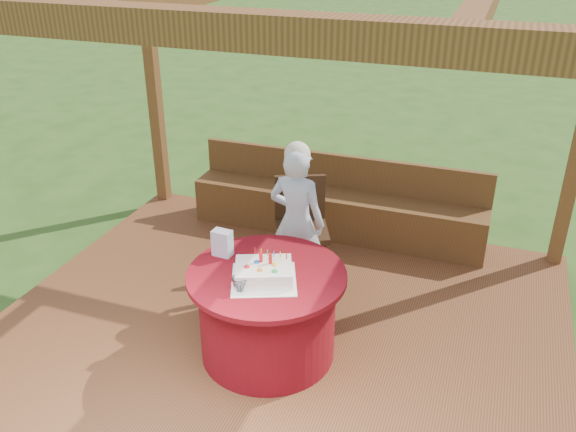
{
  "coord_description": "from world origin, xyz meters",
  "views": [
    {
      "loc": [
        1.44,
        -3.74,
        3.12
      ],
      "look_at": [
        0.0,
        0.25,
        1.0
      ],
      "focal_mm": 38.0,
      "sensor_mm": 36.0,
      "label": 1
    }
  ],
  "objects_px": {
    "table": "(267,313)",
    "elderly_woman": "(297,219)",
    "chair": "(301,222)",
    "bench": "(336,209)",
    "drinking_glass": "(240,284)",
    "gift_bag": "(222,243)",
    "birthday_cake": "(264,273)"
  },
  "relations": [
    {
      "from": "table",
      "to": "drinking_glass",
      "type": "relative_size",
      "value": 10.3
    },
    {
      "from": "table",
      "to": "chair",
      "type": "xyz_separation_m",
      "value": [
        -0.15,
        1.2,
        0.15
      ]
    },
    {
      "from": "chair",
      "to": "birthday_cake",
      "type": "relative_size",
      "value": 1.56
    },
    {
      "from": "chair",
      "to": "elderly_woman",
      "type": "relative_size",
      "value": 0.66
    },
    {
      "from": "elderly_woman",
      "to": "drinking_glass",
      "type": "relative_size",
      "value": 12.36
    },
    {
      "from": "bench",
      "to": "birthday_cake",
      "type": "distance_m",
      "value": 2.19
    },
    {
      "from": "birthday_cake",
      "to": "bench",
      "type": "bearing_deg",
      "value": 91.61
    },
    {
      "from": "bench",
      "to": "drinking_glass",
      "type": "bearing_deg",
      "value": -91.03
    },
    {
      "from": "chair",
      "to": "elderly_woman",
      "type": "distance_m",
      "value": 0.36
    },
    {
      "from": "gift_bag",
      "to": "drinking_glass",
      "type": "height_order",
      "value": "gift_bag"
    },
    {
      "from": "chair",
      "to": "elderly_woman",
      "type": "bearing_deg",
      "value": -77.96
    },
    {
      "from": "bench",
      "to": "elderly_woman",
      "type": "distance_m",
      "value": 1.23
    },
    {
      "from": "gift_bag",
      "to": "chair",
      "type": "bearing_deg",
      "value": 80.39
    },
    {
      "from": "drinking_glass",
      "to": "gift_bag",
      "type": "bearing_deg",
      "value": 128.63
    },
    {
      "from": "elderly_woman",
      "to": "gift_bag",
      "type": "bearing_deg",
      "value": -112.94
    },
    {
      "from": "birthday_cake",
      "to": "drinking_glass",
      "type": "relative_size",
      "value": 5.21
    },
    {
      "from": "gift_bag",
      "to": "table",
      "type": "bearing_deg",
      "value": -13.67
    },
    {
      "from": "birthday_cake",
      "to": "gift_bag",
      "type": "height_order",
      "value": "gift_bag"
    },
    {
      "from": "gift_bag",
      "to": "elderly_woman",
      "type": "bearing_deg",
      "value": 70.91
    },
    {
      "from": "table",
      "to": "chair",
      "type": "relative_size",
      "value": 1.27
    },
    {
      "from": "elderly_woman",
      "to": "bench",
      "type": "bearing_deg",
      "value": 88.21
    },
    {
      "from": "bench",
      "to": "table",
      "type": "bearing_deg",
      "value": -88.74
    },
    {
      "from": "gift_bag",
      "to": "drinking_glass",
      "type": "distance_m",
      "value": 0.51
    },
    {
      "from": "table",
      "to": "drinking_glass",
      "type": "height_order",
      "value": "drinking_glass"
    },
    {
      "from": "table",
      "to": "birthday_cake",
      "type": "relative_size",
      "value": 1.98
    },
    {
      "from": "table",
      "to": "chair",
      "type": "distance_m",
      "value": 1.22
    },
    {
      "from": "bench",
      "to": "elderly_woman",
      "type": "height_order",
      "value": "elderly_woman"
    },
    {
      "from": "birthday_cake",
      "to": "drinking_glass",
      "type": "height_order",
      "value": "birthday_cake"
    },
    {
      "from": "elderly_woman",
      "to": "chair",
      "type": "bearing_deg",
      "value": 102.04
    },
    {
      "from": "gift_bag",
      "to": "drinking_glass",
      "type": "relative_size",
      "value": 1.81
    },
    {
      "from": "table",
      "to": "elderly_woman",
      "type": "bearing_deg",
      "value": 95.19
    },
    {
      "from": "drinking_glass",
      "to": "birthday_cake",
      "type": "bearing_deg",
      "value": 60.38
    }
  ]
}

